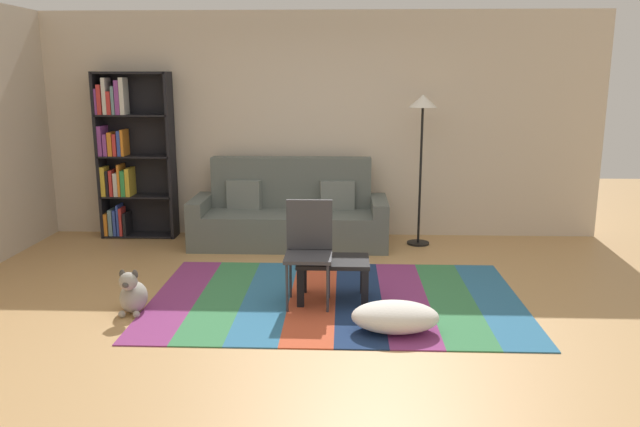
{
  "coord_description": "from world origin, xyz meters",
  "views": [
    {
      "loc": [
        0.3,
        -5.1,
        1.95
      ],
      "look_at": [
        0.07,
        0.76,
        0.65
      ],
      "focal_mm": 35.04,
      "sensor_mm": 36.0,
      "label": 1
    }
  ],
  "objects_px": {
    "bookshelf": "(127,155)",
    "couch": "(290,216)",
    "folding_chair": "(309,243)",
    "tv_remote": "(321,259)",
    "dog": "(133,295)",
    "coffee_table": "(333,268)",
    "standing_lamp": "(422,120)",
    "pouf": "(395,317)"
  },
  "relations": [
    {
      "from": "couch",
      "to": "pouf",
      "type": "height_order",
      "value": "couch"
    },
    {
      "from": "coffee_table",
      "to": "standing_lamp",
      "type": "xyz_separation_m",
      "value": [
        0.97,
        1.93,
        1.15
      ]
    },
    {
      "from": "couch",
      "to": "tv_remote",
      "type": "relative_size",
      "value": 15.07
    },
    {
      "from": "folding_chair",
      "to": "pouf",
      "type": "bearing_deg",
      "value": -18.02
    },
    {
      "from": "pouf",
      "to": "coffee_table",
      "type": "bearing_deg",
      "value": 125.6
    },
    {
      "from": "coffee_table",
      "to": "standing_lamp",
      "type": "relative_size",
      "value": 0.36
    },
    {
      "from": "pouf",
      "to": "folding_chair",
      "type": "bearing_deg",
      "value": 137.63
    },
    {
      "from": "bookshelf",
      "to": "standing_lamp",
      "type": "xyz_separation_m",
      "value": [
        3.51,
        -0.24,
        0.45
      ]
    },
    {
      "from": "pouf",
      "to": "dog",
      "type": "xyz_separation_m",
      "value": [
        -2.16,
        0.33,
        0.03
      ]
    },
    {
      "from": "dog",
      "to": "standing_lamp",
      "type": "relative_size",
      "value": 0.23
    },
    {
      "from": "coffee_table",
      "to": "dog",
      "type": "relative_size",
      "value": 1.58
    },
    {
      "from": "bookshelf",
      "to": "dog",
      "type": "bearing_deg",
      "value": -71.07
    },
    {
      "from": "folding_chair",
      "to": "coffee_table",
      "type": "bearing_deg",
      "value": 37.2
    },
    {
      "from": "tv_remote",
      "to": "couch",
      "type": "bearing_deg",
      "value": 75.69
    },
    {
      "from": "dog",
      "to": "bookshelf",
      "type": "bearing_deg",
      "value": 108.93
    },
    {
      "from": "dog",
      "to": "tv_remote",
      "type": "xyz_separation_m",
      "value": [
        1.56,
        0.33,
        0.23
      ]
    },
    {
      "from": "bookshelf",
      "to": "pouf",
      "type": "distance_m",
      "value": 4.26
    },
    {
      "from": "coffee_table",
      "to": "pouf",
      "type": "relative_size",
      "value": 0.93
    },
    {
      "from": "couch",
      "to": "dog",
      "type": "xyz_separation_m",
      "value": [
        -1.13,
        -2.25,
        -0.18
      ]
    },
    {
      "from": "folding_chair",
      "to": "dog",
      "type": "bearing_deg",
      "value": -143.66
    },
    {
      "from": "dog",
      "to": "tv_remote",
      "type": "relative_size",
      "value": 2.65
    },
    {
      "from": "coffee_table",
      "to": "couch",
      "type": "bearing_deg",
      "value": 106.0
    },
    {
      "from": "folding_chair",
      "to": "bookshelf",
      "type": "bearing_deg",
      "value": 160.69
    },
    {
      "from": "standing_lamp",
      "to": "tv_remote",
      "type": "relative_size",
      "value": 11.59
    },
    {
      "from": "bookshelf",
      "to": "coffee_table",
      "type": "bearing_deg",
      "value": -40.58
    },
    {
      "from": "bookshelf",
      "to": "folding_chair",
      "type": "bearing_deg",
      "value": -43.66
    },
    {
      "from": "pouf",
      "to": "folding_chair",
      "type": "relative_size",
      "value": 0.75
    },
    {
      "from": "coffee_table",
      "to": "pouf",
      "type": "height_order",
      "value": "coffee_table"
    },
    {
      "from": "folding_chair",
      "to": "couch",
      "type": "bearing_deg",
      "value": 124.08
    },
    {
      "from": "coffee_table",
      "to": "standing_lamp",
      "type": "distance_m",
      "value": 2.45
    },
    {
      "from": "dog",
      "to": "folding_chair",
      "type": "relative_size",
      "value": 0.44
    },
    {
      "from": "bookshelf",
      "to": "couch",
      "type": "bearing_deg",
      "value": -8.12
    },
    {
      "from": "couch",
      "to": "dog",
      "type": "height_order",
      "value": "couch"
    },
    {
      "from": "couch",
      "to": "folding_chair",
      "type": "distance_m",
      "value": 1.98
    },
    {
      "from": "bookshelf",
      "to": "standing_lamp",
      "type": "height_order",
      "value": "bookshelf"
    },
    {
      "from": "folding_chair",
      "to": "tv_remote",
      "type": "bearing_deg",
      "value": 37.52
    },
    {
      "from": "couch",
      "to": "pouf",
      "type": "xyz_separation_m",
      "value": [
        1.03,
        -2.58,
        -0.21
      ]
    },
    {
      "from": "couch",
      "to": "coffee_table",
      "type": "distance_m",
      "value": 1.97
    },
    {
      "from": "tv_remote",
      "to": "folding_chair",
      "type": "distance_m",
      "value": 0.18
    },
    {
      "from": "couch",
      "to": "folding_chair",
      "type": "xyz_separation_m",
      "value": [
        0.33,
        -1.94,
        0.2
      ]
    },
    {
      "from": "standing_lamp",
      "to": "tv_remote",
      "type": "bearing_deg",
      "value": -118.9
    },
    {
      "from": "dog",
      "to": "coffee_table",
      "type": "bearing_deg",
      "value": 12.1
    }
  ]
}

